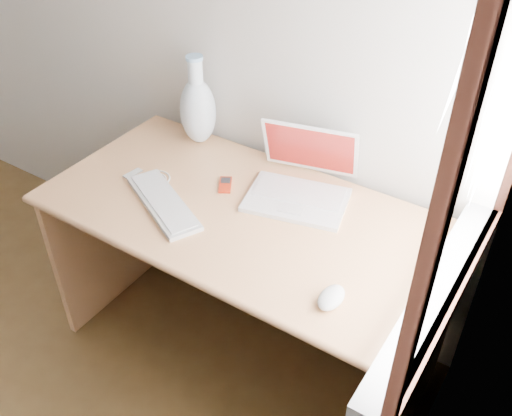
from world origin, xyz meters
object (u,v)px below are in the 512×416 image
Objects in this scene: vase at (198,109)px; laptop at (304,183)px; desk at (257,244)px; external_keyboard at (163,203)px.

laptop is at bearing -10.20° from vase.
vase is at bearing 154.00° from desk.
desk is 0.32m from laptop.
laptop is at bearing 39.25° from desk.
external_keyboard is (-0.38, -0.32, -0.04)m from laptop.
vase reaches higher than laptop.
desk is at bearing -154.49° from laptop.
external_keyboard is (-0.26, -0.21, 0.23)m from desk.
external_keyboard is at bearing -154.09° from laptop.
vase is (-0.54, 0.10, 0.09)m from laptop.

